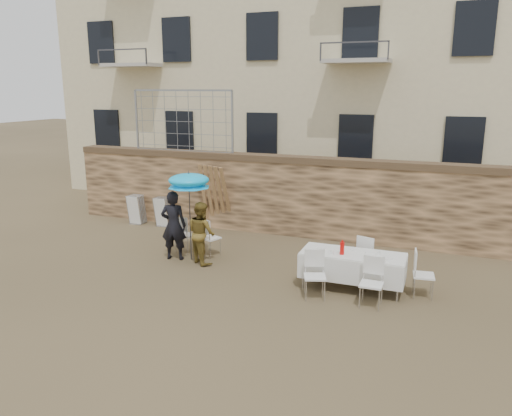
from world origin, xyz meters
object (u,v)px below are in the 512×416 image
(couple_chair_right, at_px, (210,237))
(table_chair_side, at_px, (424,274))
(couple_chair_left, at_px, (185,234))
(chair_stack_right, at_px, (165,211))
(man_suit, at_px, (174,225))
(table_chair_front_left, at_px, (315,275))
(banquet_table, at_px, (353,255))
(chair_stack_left, at_px, (140,208))
(umbrella, at_px, (189,183))
(table_chair_back, at_px, (368,256))
(table_chair_front_right, at_px, (371,283))
(soda_bottle, at_px, (342,248))
(woman_dress, at_px, (202,233))

(couple_chair_right, xyz_separation_m, table_chair_side, (5.08, -0.76, 0.00))
(couple_chair_left, xyz_separation_m, chair_stack_right, (-1.81, 2.01, -0.02))
(man_suit, relative_size, table_chair_front_left, 1.77)
(banquet_table, relative_size, chair_stack_left, 2.28)
(man_suit, relative_size, chair_stack_right, 1.84)
(man_suit, relative_size, umbrella, 0.84)
(banquet_table, xyz_separation_m, chair_stack_left, (-7.09, 2.87, -0.27))
(man_suit, distance_m, chair_stack_right, 3.16)
(couple_chair_left, xyz_separation_m, couple_chair_right, (0.70, 0.00, 0.00))
(couple_chair_right, height_order, table_chair_back, same)
(man_suit, height_order, banquet_table, man_suit)
(umbrella, relative_size, table_chair_front_left, 2.10)
(chair_stack_left, bearing_deg, man_suit, -43.41)
(table_chair_side, bearing_deg, table_chair_front_right, 126.68)
(table_chair_side, relative_size, chair_stack_left, 1.04)
(umbrella, bearing_deg, table_chair_front_right, -14.45)
(table_chair_front_left, bearing_deg, table_chair_front_right, -19.49)
(couple_chair_left, xyz_separation_m, table_chair_back, (4.58, -0.06, 0.00))
(couple_chair_right, distance_m, table_chair_front_right, 4.48)
(couple_chair_right, height_order, table_chair_front_right, same)
(soda_bottle, bearing_deg, couple_chair_right, 163.90)
(couple_chair_left, height_order, couple_chair_right, same)
(couple_chair_left, height_order, table_chair_back, same)
(banquet_table, distance_m, table_chair_back, 0.86)
(soda_bottle, xyz_separation_m, chair_stack_right, (-5.99, 3.02, -0.45))
(umbrella, xyz_separation_m, soda_bottle, (3.78, -0.56, -0.99))
(table_chair_back, height_order, chair_stack_right, table_chair_back)
(woman_dress, xyz_separation_m, table_chair_side, (5.03, -0.21, -0.26))
(banquet_table, bearing_deg, chair_stack_left, 157.98)
(soda_bottle, distance_m, table_chair_front_right, 1.02)
(woman_dress, distance_m, umbrella, 1.21)
(woman_dress, bearing_deg, table_chair_front_right, -160.80)
(couple_chair_right, xyz_separation_m, chair_stack_right, (-2.51, 2.01, -0.02))
(umbrella, relative_size, table_chair_front_right, 2.10)
(woman_dress, distance_m, couple_chair_right, 0.61)
(table_chair_side, distance_m, chair_stack_left, 8.93)
(couple_chair_left, distance_m, banquet_table, 4.47)
(banquet_table, relative_size, chair_stack_right, 2.28)
(woman_dress, height_order, couple_chair_right, woman_dress)
(man_suit, distance_m, couple_chair_right, 0.96)
(table_chair_front_right, xyz_separation_m, chair_stack_right, (-6.69, 3.62, -0.02))
(chair_stack_right, bearing_deg, banquet_table, -24.86)
(chair_stack_right, bearing_deg, soda_bottle, -26.74)
(umbrella, bearing_deg, table_chair_front_left, -18.85)
(table_chair_front_left, distance_m, table_chair_front_right, 1.10)
(couple_chair_left, height_order, chair_stack_right, couple_chair_left)
(woman_dress, relative_size, soda_bottle, 5.72)
(couple_chair_left, distance_m, table_chair_front_right, 5.14)
(couple_chair_left, xyz_separation_m, chair_stack_left, (-2.71, 2.01, -0.02))
(couple_chair_right, bearing_deg, table_chair_front_left, 173.99)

